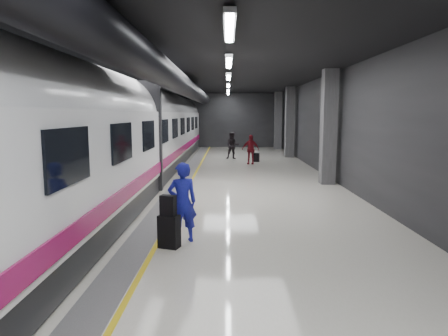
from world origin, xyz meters
TOP-DOWN VIEW (x-y plane):
  - ground at (0.00, 0.00)m, footprint 40.00×40.00m
  - platform_hall at (-0.29, 0.96)m, footprint 10.02×40.02m
  - train at (-3.25, -0.00)m, footprint 3.05×38.00m
  - traveler_main at (-0.41, -5.40)m, footprint 0.74×0.61m
  - suitcase_main at (-0.65, -5.79)m, footprint 0.49×0.39m
  - shoulder_bag at (-0.66, -5.80)m, footprint 0.36×0.26m
  - traveler_far_a at (0.87, 10.87)m, footprint 0.83×0.65m
  - traveler_far_b at (1.84, 8.33)m, footprint 1.01×0.55m
  - suitcase_far at (2.25, 9.40)m, footprint 0.39×0.31m

SIDE VIEW (x-z plane):
  - ground at x=0.00m, z-range 0.00..0.00m
  - suitcase_far at x=2.25m, z-range 0.00..0.51m
  - suitcase_main at x=-0.65m, z-range 0.00..0.69m
  - traveler_far_b at x=1.84m, z-range 0.00..1.63m
  - traveler_far_a at x=0.87m, z-range 0.00..1.67m
  - traveler_main at x=-0.41m, z-range 0.00..1.75m
  - shoulder_bag at x=-0.66m, z-range 0.69..1.12m
  - train at x=-3.25m, z-range 0.04..4.09m
  - platform_hall at x=-0.29m, z-range 1.28..5.79m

